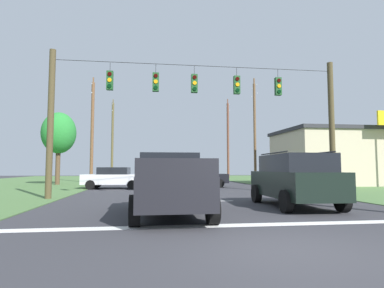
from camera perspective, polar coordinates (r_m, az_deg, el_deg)
name	(u,v)px	position (r m, az deg, el deg)	size (l,w,h in m)	color
ground_plane	(287,249)	(6.34, 16.59, -17.52)	(120.00, 120.00, 0.00)	#333338
stop_bar_stripe	(246,225)	(8.64, 9.57, -14.01)	(12.51, 0.45, 0.01)	white
lane_dash_0	(205,201)	(14.43, 2.38, -10.12)	(0.15, 2.50, 0.01)	white
lane_dash_1	(189,191)	(20.41, -0.63, -8.41)	(0.15, 2.50, 0.01)	white
lane_dash_2	(177,184)	(28.89, -2.73, -7.19)	(0.15, 2.50, 0.01)	white
lane_dash_3	(170,181)	(37.22, -3.85, -6.54)	(0.15, 2.50, 0.01)	white
overhead_signal_span	(199,116)	(16.44, 1.21, 5.05)	(14.80, 0.31, 7.24)	#4D4128
pickup_truck	(169,184)	(10.25, -4.07, -7.09)	(2.30, 5.41, 1.95)	black
suv_black	(294,179)	(12.89, 17.70, -5.91)	(2.34, 4.86, 2.05)	black
distant_car_crossing_white	(114,178)	(23.62, -13.71, -5.82)	(4.45, 2.34, 1.52)	silver
distant_car_oncoming	(278,175)	(33.30, 15.02, -5.31)	(2.26, 4.42, 1.52)	maroon
distant_car_far_parked	(199,177)	(24.75, 1.21, -5.86)	(4.39, 2.20, 1.52)	black
utility_pole_mid_right	(255,129)	(33.95, 11.10, 2.59)	(0.26, 1.84, 10.89)	brown
utility_pole_far_right	(228,139)	(46.49, 6.42, 0.91)	(0.33, 1.93, 11.50)	brown
utility_pole_mid_left	(92,130)	(33.08, -17.33, 2.39)	(0.31, 1.55, 10.48)	brown
utility_pole_far_left	(112,139)	(45.57, -13.97, 0.87)	(0.32, 1.54, 11.01)	brown
tree_roadside_right	(59,133)	(30.60, -22.61, 1.75)	(2.95, 2.95, 6.38)	brown
roadside_store	(354,157)	(32.09, 26.86, -2.12)	(13.20, 8.39, 5.85)	beige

